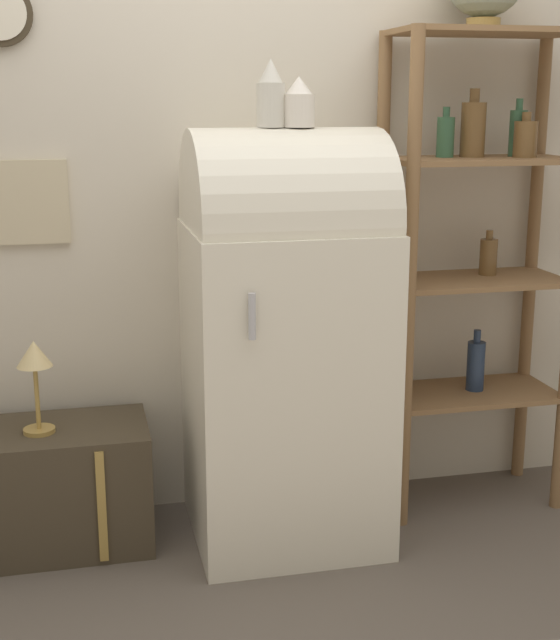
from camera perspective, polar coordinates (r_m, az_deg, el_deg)
ground_plane at (r=3.26m, az=1.22°, el=-15.04°), size 12.00×12.00×0.00m
wall_back at (r=3.42m, az=-1.13°, el=10.07°), size 7.00×0.09×2.70m
refrigerator at (r=3.18m, az=0.30°, el=-0.72°), size 0.67×0.68×1.49m
suitcase_trunk at (r=3.37m, az=-15.23°, el=-10.36°), size 0.79×0.41×0.45m
shelf_unit at (r=3.49m, az=12.51°, el=4.97°), size 0.71×0.37×1.83m
vase_left at (r=3.07m, az=-0.60°, el=14.17°), size 0.10×0.10×0.22m
vase_center at (r=3.08m, az=1.21°, el=13.67°), size 0.11×0.11×0.17m
desk_lamp at (r=3.18m, az=-15.42°, el=-2.77°), size 0.12×0.12×0.33m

